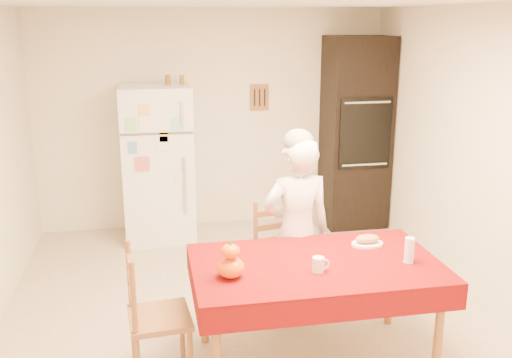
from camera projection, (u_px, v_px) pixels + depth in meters
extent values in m
plane|color=tan|center=(246.00, 311.00, 4.80)|extent=(4.50, 4.50, 0.00)
cube|color=#F3E4CC|center=(213.00, 120.00, 6.59)|extent=(4.00, 0.02, 2.50)
cube|color=#F3E4CC|center=(338.00, 301.00, 2.34)|extent=(4.00, 0.02, 2.50)
cube|color=#F3E4CC|center=(478.00, 156.00, 4.83)|extent=(0.02, 4.50, 2.50)
cube|color=white|center=(244.00, 0.00, 4.13)|extent=(4.00, 4.50, 0.02)
cube|color=brown|center=(259.00, 97.00, 6.61)|extent=(0.22, 0.02, 0.30)
cube|color=white|center=(158.00, 164.00, 6.23)|extent=(0.75, 0.70, 1.70)
cube|color=silver|center=(182.00, 114.00, 5.77)|extent=(0.03, 0.03, 0.25)
cube|color=silver|center=(185.00, 185.00, 5.97)|extent=(0.03, 0.03, 0.60)
cube|color=black|center=(355.00, 133.00, 6.63)|extent=(0.70, 0.60, 2.20)
cube|color=black|center=(365.00, 134.00, 6.32)|extent=(0.59, 0.02, 0.80)
cylinder|color=brown|center=(217.00, 358.00, 3.51)|extent=(0.06, 0.06, 0.71)
cylinder|color=brown|center=(204.00, 299.00, 4.25)|extent=(0.06, 0.06, 0.71)
cylinder|color=brown|center=(438.00, 334.00, 3.78)|extent=(0.06, 0.06, 0.71)
cylinder|color=brown|center=(390.00, 283.00, 4.51)|extent=(0.06, 0.06, 0.71)
cube|color=brown|center=(316.00, 267.00, 3.91)|extent=(1.60, 0.90, 0.04)
cube|color=#550804|center=(316.00, 263.00, 3.90)|extent=(1.70, 1.00, 0.01)
cylinder|color=brown|center=(272.00, 303.00, 4.48)|extent=(0.04, 0.04, 0.43)
cylinder|color=brown|center=(256.00, 285.00, 4.79)|extent=(0.04, 0.04, 0.43)
cylinder|color=brown|center=(313.00, 295.00, 4.62)|extent=(0.04, 0.04, 0.43)
cylinder|color=brown|center=(294.00, 278.00, 4.92)|extent=(0.04, 0.04, 0.43)
cube|color=brown|center=(284.00, 264.00, 4.64)|extent=(0.49, 0.48, 0.04)
cube|color=brown|center=(276.00, 228.00, 4.72)|extent=(0.36, 0.10, 0.50)
cylinder|color=brown|center=(182.00, 332.00, 4.07)|extent=(0.04, 0.04, 0.43)
cylinder|color=brown|center=(134.00, 339.00, 3.98)|extent=(0.04, 0.04, 0.43)
cube|color=brown|center=(160.00, 318.00, 3.80)|extent=(0.44, 0.45, 0.04)
cube|color=brown|center=(132.00, 287.00, 3.68)|extent=(0.06, 0.36, 0.50)
imported|color=silver|center=(297.00, 232.00, 4.46)|extent=(0.58, 0.40, 1.52)
cylinder|color=white|center=(318.00, 265.00, 3.75)|extent=(0.08, 0.08, 0.10)
ellipsoid|color=#D55E05|center=(231.00, 268.00, 3.66)|extent=(0.18, 0.18, 0.13)
ellipsoid|color=#C42E04|center=(231.00, 251.00, 3.63)|extent=(0.12, 0.12, 0.09)
cylinder|color=white|center=(409.00, 250.00, 3.89)|extent=(0.07, 0.07, 0.18)
cylinder|color=white|center=(367.00, 244.00, 4.20)|extent=(0.24, 0.24, 0.02)
ellipsoid|color=#AB7D54|center=(367.00, 239.00, 4.19)|extent=(0.18, 0.10, 0.06)
cylinder|color=brown|center=(167.00, 80.00, 6.07)|extent=(0.05, 0.05, 0.10)
cylinder|color=brown|center=(168.00, 80.00, 6.07)|extent=(0.05, 0.05, 0.10)
cylinder|color=#8C5D19|center=(182.00, 80.00, 6.09)|extent=(0.05, 0.05, 0.10)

